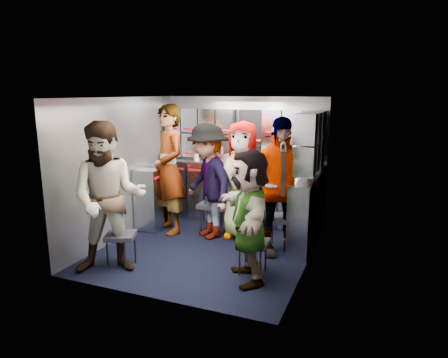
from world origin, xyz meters
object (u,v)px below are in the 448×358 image
at_px(attendant_arc_a, 109,199).
at_px(jump_seat_center, 246,206).
at_px(attendant_arc_d, 278,187).
at_px(attendant_arc_b, 208,182).
at_px(jump_seat_mid_left, 213,207).
at_px(jump_seat_mid_right, 281,220).
at_px(attendant_arc_e, 249,216).
at_px(attendant_standing, 169,170).
at_px(attendant_arc_c, 242,180).
at_px(jump_seat_near_left, 121,237).
at_px(jump_seat_near_right, 253,244).

bearing_deg(attendant_arc_a, jump_seat_center, 32.89).
bearing_deg(attendant_arc_a, attendant_arc_d, 9.38).
height_order(jump_seat_center, attendant_arc_b, attendant_arc_b).
relative_size(jump_seat_mid_left, jump_seat_mid_right, 0.99).
bearing_deg(attendant_arc_d, jump_seat_center, 110.63).
distance_m(jump_seat_mid_left, attendant_arc_e, 1.71).
xyz_separation_m(attendant_standing, attendant_arc_c, (1.13, 0.20, -0.12)).
distance_m(jump_seat_near_left, attendant_arc_b, 1.57).
height_order(jump_seat_center, attendant_arc_e, attendant_arc_e).
bearing_deg(attendant_arc_c, jump_seat_mid_left, -179.97).
distance_m(jump_seat_near_right, attendant_arc_e, 0.45).
height_order(jump_seat_near_left, attendant_standing, attendant_standing).
bearing_deg(attendant_arc_d, attendant_arc_b, 141.75).
bearing_deg(attendant_arc_b, jump_seat_center, 77.34).
bearing_deg(attendant_arc_c, attendant_arc_b, -159.49).
bearing_deg(attendant_arc_d, attendant_standing, 146.04).
height_order(jump_seat_mid_left, jump_seat_center, jump_seat_center).
relative_size(attendant_arc_b, attendant_arc_e, 1.11).
bearing_deg(jump_seat_mid_right, attendant_standing, 178.57).
relative_size(jump_seat_near_left, jump_seat_near_right, 1.10).
bearing_deg(jump_seat_mid_left, jump_seat_near_right, -48.21).
bearing_deg(jump_seat_near_right, jump_seat_near_left, -166.31).
height_order(jump_seat_center, attendant_arc_c, attendant_arc_c).
height_order(jump_seat_near_left, attendant_arc_e, attendant_arc_e).
relative_size(jump_seat_mid_left, attendant_arc_c, 0.27).
relative_size(jump_seat_near_right, attendant_arc_b, 0.24).
xyz_separation_m(jump_seat_near_right, attendant_arc_d, (0.11, 0.73, 0.56)).
relative_size(jump_seat_center, attendant_arc_d, 0.27).
xyz_separation_m(jump_seat_center, attendant_arc_a, (-1.08, -1.91, 0.49)).
height_order(jump_seat_center, attendant_arc_a, attendant_arc_a).
distance_m(jump_seat_center, jump_seat_mid_right, 0.78).
height_order(jump_seat_center, attendant_standing, attendant_standing).
distance_m(attendant_standing, attendant_arc_b, 0.67).
bearing_deg(attendant_arc_c, jump_seat_mid_right, -22.00).
distance_m(jump_seat_mid_left, attendant_arc_b, 0.47).
relative_size(jump_seat_center, attendant_arc_e, 0.33).
xyz_separation_m(jump_seat_mid_left, jump_seat_mid_right, (1.13, -0.23, -0.01)).
xyz_separation_m(jump_seat_mid_right, attendant_standing, (-1.79, 0.04, 0.58)).
bearing_deg(attendant_standing, attendant_arc_c, 48.12).
distance_m(jump_seat_mid_left, attendant_arc_d, 1.31).
xyz_separation_m(jump_seat_center, jump_seat_mid_right, (0.66, -0.42, -0.02)).
height_order(jump_seat_mid_left, attendant_arc_a, attendant_arc_a).
bearing_deg(jump_seat_mid_right, jump_seat_near_right, -97.01).
bearing_deg(attendant_arc_e, jump_seat_mid_left, -173.13).
height_order(jump_seat_near_right, attendant_arc_a, attendant_arc_a).
bearing_deg(jump_seat_near_right, jump_seat_mid_right, 82.99).
bearing_deg(attendant_arc_c, jump_seat_near_left, -126.57).
bearing_deg(jump_seat_mid_left, attendant_arc_d, -19.87).
distance_m(jump_seat_mid_right, attendant_arc_b, 1.22).
bearing_deg(jump_seat_mid_left, attendant_arc_b, -90.00).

